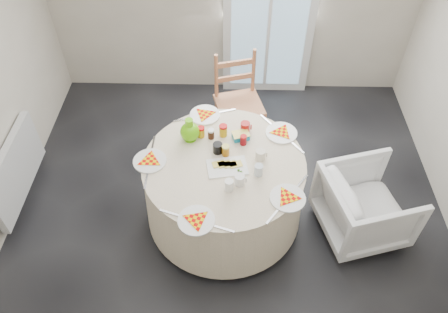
{
  "coord_description": "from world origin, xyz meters",
  "views": [
    {
      "loc": [
        0.01,
        -2.37,
        3.35
      ],
      "look_at": [
        -0.05,
        0.02,
        0.8
      ],
      "focal_mm": 35.0,
      "sensor_mm": 36.0,
      "label": 1
    }
  ],
  "objects_px": {
    "radiator": "(16,170)",
    "table": "(224,190)",
    "wooden_chair": "(239,106)",
    "armchair": "(367,201)",
    "green_pitcher": "(189,126)"
  },
  "relations": [
    {
      "from": "radiator",
      "to": "wooden_chair",
      "type": "distance_m",
      "value": 2.19
    },
    {
      "from": "table",
      "to": "wooden_chair",
      "type": "bearing_deg",
      "value": 82.69
    },
    {
      "from": "wooden_chair",
      "to": "green_pitcher",
      "type": "height_order",
      "value": "green_pitcher"
    },
    {
      "from": "radiator",
      "to": "table",
      "type": "relative_size",
      "value": 0.73
    },
    {
      "from": "green_pitcher",
      "to": "radiator",
      "type": "bearing_deg",
      "value": -172.27
    },
    {
      "from": "table",
      "to": "armchair",
      "type": "distance_m",
      "value": 1.23
    },
    {
      "from": "radiator",
      "to": "green_pitcher",
      "type": "relative_size",
      "value": 4.69
    },
    {
      "from": "table",
      "to": "wooden_chair",
      "type": "xyz_separation_m",
      "value": [
        0.13,
        1.02,
        0.09
      ]
    },
    {
      "from": "radiator",
      "to": "green_pitcher",
      "type": "xyz_separation_m",
      "value": [
        1.6,
        0.09,
        0.49
      ]
    },
    {
      "from": "table",
      "to": "armchair",
      "type": "height_order",
      "value": "armchair"
    },
    {
      "from": "table",
      "to": "green_pitcher",
      "type": "bearing_deg",
      "value": 137.29
    },
    {
      "from": "armchair",
      "to": "green_pitcher",
      "type": "height_order",
      "value": "green_pitcher"
    },
    {
      "from": "radiator",
      "to": "table",
      "type": "xyz_separation_m",
      "value": [
        1.89,
        -0.18,
        -0.01
      ]
    },
    {
      "from": "radiator",
      "to": "armchair",
      "type": "bearing_deg",
      "value": -5.22
    },
    {
      "from": "wooden_chair",
      "to": "armchair",
      "type": "xyz_separation_m",
      "value": [
        1.09,
        -1.12,
        -0.08
      ]
    }
  ]
}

